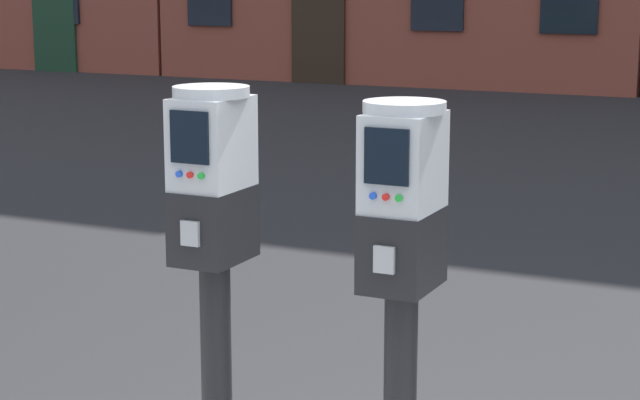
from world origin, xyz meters
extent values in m
cube|color=black|center=(-0.49, -0.14, 1.16)|extent=(0.17, 0.24, 0.21)
cube|color=#A5A8AD|center=(-0.49, -0.26, 1.16)|extent=(0.06, 0.01, 0.07)
cube|color=#B7BABF|center=(-0.49, -0.14, 1.39)|extent=(0.17, 0.23, 0.26)
cube|color=black|center=(-0.49, -0.25, 1.42)|extent=(0.12, 0.01, 0.14)
cylinder|color=blue|center=(-0.52, -0.26, 1.32)|extent=(0.02, 0.01, 0.02)
cylinder|color=red|center=(-0.49, -0.26, 1.32)|extent=(0.02, 0.01, 0.02)
cylinder|color=green|center=(-0.45, -0.26, 1.32)|extent=(0.02, 0.01, 0.02)
cylinder|color=#B7BABF|center=(-0.49, -0.14, 1.54)|extent=(0.22, 0.22, 0.03)
cube|color=black|center=(0.09, -0.14, 1.15)|extent=(0.17, 0.24, 0.21)
cube|color=#A5A8AD|center=(0.09, -0.26, 1.15)|extent=(0.06, 0.01, 0.07)
cube|color=#B7BABF|center=(0.09, -0.14, 1.38)|extent=(0.17, 0.23, 0.26)
cube|color=black|center=(0.09, -0.25, 1.41)|extent=(0.12, 0.01, 0.14)
cylinder|color=blue|center=(0.05, -0.26, 1.31)|extent=(0.02, 0.01, 0.02)
cylinder|color=red|center=(0.09, -0.26, 1.31)|extent=(0.02, 0.01, 0.02)
cylinder|color=green|center=(0.12, -0.26, 1.31)|extent=(0.02, 0.01, 0.02)
cylinder|color=#B7BABF|center=(0.09, -0.14, 1.52)|extent=(0.22, 0.22, 0.03)
cube|color=#193823|center=(-13.00, 14.70, 1.05)|extent=(1.00, 0.07, 2.10)
cube|color=black|center=(-7.31, 14.70, 1.05)|extent=(1.00, 0.07, 2.10)
camera|label=1|loc=(1.13, -2.80, 1.86)|focal=62.73mm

